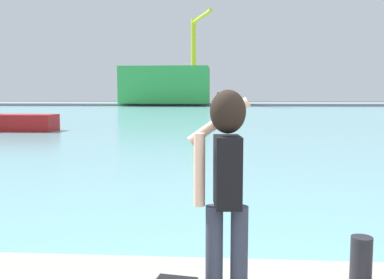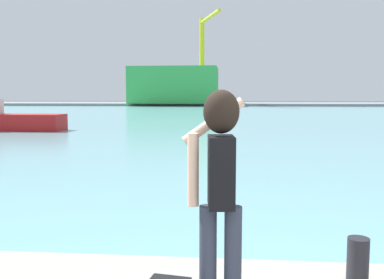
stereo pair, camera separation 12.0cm
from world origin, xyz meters
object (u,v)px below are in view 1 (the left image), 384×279
(person_photographer, at_px, (226,176))
(port_crane, at_px, (196,50))
(harbor_bollard, at_px, (361,260))
(warehouse_left, at_px, (166,85))

(person_photographer, height_order, port_crane, port_crane)
(harbor_bollard, height_order, port_crane, port_crane)
(person_photographer, relative_size, warehouse_left, 0.10)
(warehouse_left, height_order, port_crane, port_crane)
(person_photographer, distance_m, port_crane, 86.30)
(port_crane, bearing_deg, warehouse_left, -177.64)
(harbor_bollard, bearing_deg, person_photographer, -157.44)
(warehouse_left, xyz_separation_m, port_crane, (6.01, 0.25, 7.18))
(harbor_bollard, height_order, warehouse_left, warehouse_left)
(person_photographer, relative_size, harbor_bollard, 4.11)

